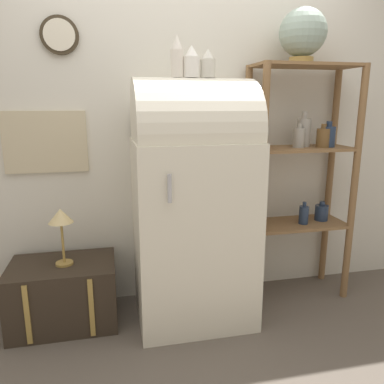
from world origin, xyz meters
TOP-DOWN VIEW (x-y plane):
  - ground_plane at (0.00, 0.00)m, footprint 12.00×12.00m
  - wall_back at (-0.01, 0.57)m, footprint 7.00×0.09m
  - refrigerator at (-0.00, 0.22)m, footprint 0.76×0.69m
  - suitcase_trunk at (-0.86, 0.29)m, footprint 0.68×0.46m
  - shelf_unit at (0.85, 0.35)m, footprint 0.76×0.36m
  - globe at (0.77, 0.33)m, footprint 0.31×0.31m
  - vase_left at (-0.09, 0.23)m, footprint 0.08×0.08m
  - vase_center at (-0.01, 0.22)m, footprint 0.10×0.10m
  - vase_right at (0.10, 0.22)m, footprint 0.09×0.09m
  - desk_lamp at (-0.84, 0.27)m, footprint 0.15×0.15m

SIDE VIEW (x-z plane):
  - ground_plane at x=0.00m, z-range 0.00..0.00m
  - suitcase_trunk at x=-0.86m, z-range 0.00..0.42m
  - desk_lamp at x=-0.84m, z-range 0.54..0.91m
  - refrigerator at x=0.00m, z-range 0.03..1.62m
  - shelf_unit at x=0.85m, z-range 0.15..1.85m
  - wall_back at x=-0.01m, z-range 0.00..2.70m
  - vase_right at x=0.10m, z-range 1.59..1.76m
  - vase_center at x=-0.01m, z-range 1.59..1.78m
  - vase_left at x=-0.09m, z-range 1.59..1.83m
  - globe at x=0.77m, z-range 1.72..2.07m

